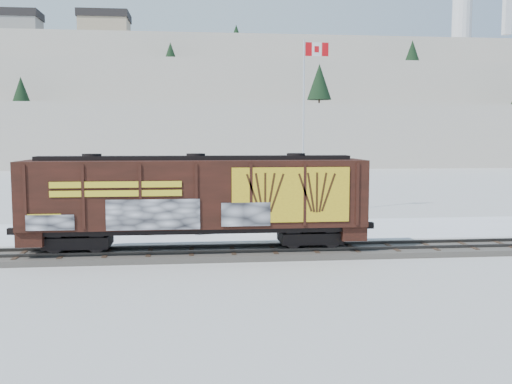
{
  "coord_description": "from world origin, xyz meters",
  "views": [
    {
      "loc": [
        -3.79,
        -27.55,
        5.77
      ],
      "look_at": [
        -0.52,
        3.0,
        2.83
      ],
      "focal_mm": 40.0,
      "sensor_mm": 36.0,
      "label": 1
    }
  ],
  "objects": [
    {
      "name": "parking_strip",
      "position": [
        0.0,
        7.5,
        0.01
      ],
      "size": [
        40.0,
        8.0,
        0.03
      ],
      "primitive_type": "cube",
      "color": "white",
      "rests_on": "ground"
    },
    {
      "name": "car_silver",
      "position": [
        -5.3,
        6.96,
        0.89
      ],
      "size": [
        5.12,
        2.24,
        1.72
      ],
      "primitive_type": "imported",
      "rotation": [
        0.0,
        0.0,
        1.53
      ],
      "color": "#AAABB1",
      "rests_on": "parking_strip"
    },
    {
      "name": "flagpole",
      "position": [
        4.4,
        14.65,
        4.9
      ],
      "size": [
        2.3,
        0.9,
        12.97
      ],
      "color": "silver",
      "rests_on": "ground"
    },
    {
      "name": "car_white",
      "position": [
        -0.65,
        7.04,
        0.71
      ],
      "size": [
        4.32,
        2.07,
        1.37
      ],
      "primitive_type": "imported",
      "rotation": [
        0.0,
        0.0,
        1.42
      ],
      "color": "silver",
      "rests_on": "parking_strip"
    },
    {
      "name": "hopper_railcar",
      "position": [
        -3.75,
        -0.01,
        2.91
      ],
      "size": [
        16.26,
        3.06,
        4.47
      ],
      "color": "black",
      "rests_on": "rail_track"
    },
    {
      "name": "car_dark",
      "position": [
        1.95,
        8.23,
        0.76
      ],
      "size": [
        5.42,
        3.74,
        1.46
      ],
      "primitive_type": "imported",
      "rotation": [
        0.0,
        0.0,
        1.95
      ],
      "color": "black",
      "rests_on": "parking_strip"
    },
    {
      "name": "rail_track",
      "position": [
        0.0,
        0.0,
        0.15
      ],
      "size": [
        50.0,
        3.4,
        0.43
      ],
      "color": "#59544C",
      "rests_on": "ground"
    },
    {
      "name": "hillside",
      "position": [
        -0.05,
        139.79,
        14.37
      ],
      "size": [
        360.0,
        110.0,
        93.0
      ],
      "color": "white",
      "rests_on": "ground"
    },
    {
      "name": "ground",
      "position": [
        0.0,
        0.0,
        0.0
      ],
      "size": [
        500.0,
        500.0,
        0.0
      ],
      "primitive_type": "plane",
      "color": "white",
      "rests_on": "ground"
    }
  ]
}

